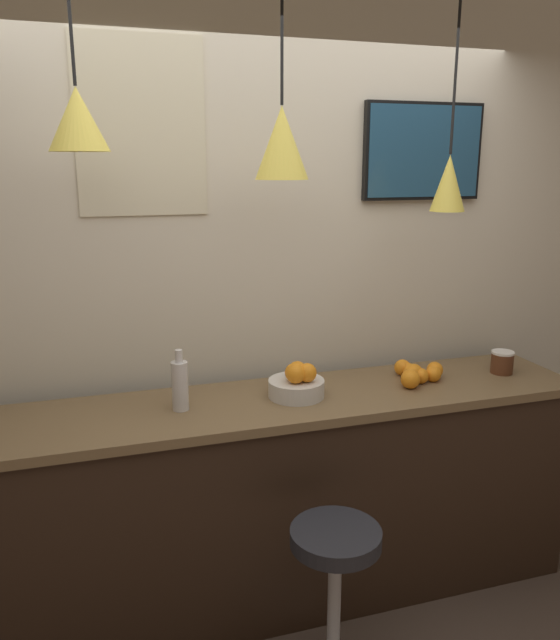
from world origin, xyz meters
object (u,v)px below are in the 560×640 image
fruit_bowl (297,382)px  spread_jar (502,362)px  bar_stool (334,586)px  mounted_tv (423,152)px  juice_bottle (180,385)px

fruit_bowl → spread_jar: (1.05, 0.01, -0.01)m
bar_stool → fruit_bowl: bearing=86.2°
spread_jar → mounted_tv: size_ratio=0.18×
fruit_bowl → spread_jar: bearing=0.4°
spread_jar → mounted_tv: mounted_tv is taller
bar_stool → mounted_tv: 1.98m
juice_bottle → mounted_tv: mounted_tv is taller
bar_stool → juice_bottle: size_ratio=2.63×
bar_stool → spread_jar: spread_jar is taller
bar_stool → spread_jar: 1.36m
mounted_tv → juice_bottle: bearing=-165.3°
fruit_bowl → mounted_tv: 1.27m
fruit_bowl → bar_stool: bearing=-93.8°
bar_stool → mounted_tv: bearing=48.6°
bar_stool → fruit_bowl: (0.04, 0.55, 0.61)m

